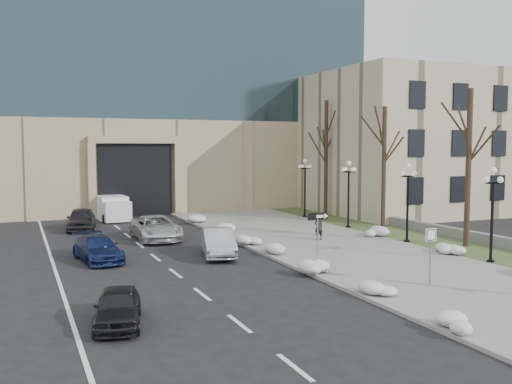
% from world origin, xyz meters
% --- Properties ---
extents(ground, '(160.00, 160.00, 0.00)m').
position_xyz_m(ground, '(0.00, 0.00, 0.00)').
color(ground, black).
rests_on(ground, ground).
extents(sidewalk, '(9.00, 40.00, 0.12)m').
position_xyz_m(sidewalk, '(3.50, 14.00, 0.06)').
color(sidewalk, gray).
rests_on(sidewalk, ground).
extents(curb, '(0.30, 40.00, 0.14)m').
position_xyz_m(curb, '(-1.00, 14.00, 0.07)').
color(curb, gray).
rests_on(curb, ground).
extents(grass_strip, '(4.00, 40.00, 0.10)m').
position_xyz_m(grass_strip, '(10.00, 14.00, 0.05)').
color(grass_strip, '#354824').
rests_on(grass_strip, ground).
extents(stone_wall, '(0.50, 30.00, 0.70)m').
position_xyz_m(stone_wall, '(12.00, 16.00, 0.35)').
color(stone_wall, slate).
rests_on(stone_wall, ground).
extents(office_tower, '(40.00, 24.70, 36.00)m').
position_xyz_m(office_tower, '(-2.01, 43.58, 18.49)').
color(office_tower, tan).
rests_on(office_tower, ground).
extents(classical_building, '(22.00, 18.12, 12.00)m').
position_xyz_m(classical_building, '(22.00, 27.98, 6.00)').
color(classical_building, tan).
rests_on(classical_building, ground).
extents(car_a, '(2.16, 3.80, 1.22)m').
position_xyz_m(car_a, '(-10.16, 3.36, 0.61)').
color(car_a, black).
rests_on(car_a, ground).
extents(car_b, '(2.54, 4.66, 1.46)m').
position_xyz_m(car_b, '(-3.38, 13.03, 0.73)').
color(car_b, '#B1B2B9').
rests_on(car_b, ground).
extents(car_c, '(2.36, 4.59, 1.27)m').
position_xyz_m(car_c, '(-9.37, 14.22, 0.64)').
color(car_c, navy).
rests_on(car_c, ground).
extents(car_d, '(2.55, 5.42, 1.50)m').
position_xyz_m(car_d, '(-5.19, 19.55, 0.75)').
color(car_d, silver).
rests_on(car_d, ground).
extents(car_e, '(2.49, 4.74, 1.54)m').
position_xyz_m(car_e, '(-8.98, 25.63, 0.77)').
color(car_e, '#29282D').
rests_on(car_e, ground).
extents(pedestrian, '(0.63, 0.46, 1.61)m').
position_xyz_m(pedestrian, '(3.73, 15.03, 0.92)').
color(pedestrian, black).
rests_on(pedestrian, sidewalk).
extents(box_truck, '(2.29, 5.96, 1.87)m').
position_xyz_m(box_truck, '(-6.15, 30.89, 0.91)').
color(box_truck, silver).
rests_on(box_truck, ground).
extents(one_way_sign, '(1.03, 0.27, 2.78)m').
position_xyz_m(one_way_sign, '(-0.40, 7.46, 2.30)').
color(one_way_sign, slate).
rests_on(one_way_sign, ground).
extents(keep_sign, '(0.52, 0.07, 2.43)m').
position_xyz_m(keep_sign, '(2.43, 3.43, 1.79)').
color(keep_sign, slate).
rests_on(keep_sign, ground).
extents(snow_clump_a, '(1.10, 1.60, 0.36)m').
position_xyz_m(snow_clump_a, '(-0.62, -1.65, 0.30)').
color(snow_clump_a, silver).
rests_on(snow_clump_a, sidewalk).
extents(snow_clump_b, '(1.10, 1.60, 0.36)m').
position_xyz_m(snow_clump_b, '(-0.60, 3.05, 0.30)').
color(snow_clump_b, silver).
rests_on(snow_clump_b, sidewalk).
extents(snow_clump_c, '(1.10, 1.60, 0.36)m').
position_xyz_m(snow_clump_c, '(-0.89, 7.05, 0.30)').
color(snow_clump_c, silver).
rests_on(snow_clump_c, sidewalk).
extents(snow_clump_d, '(1.10, 1.60, 0.36)m').
position_xyz_m(snow_clump_d, '(-0.50, 12.05, 0.30)').
color(snow_clump_d, silver).
rests_on(snow_clump_d, sidewalk).
extents(snow_clump_e, '(1.10, 1.60, 0.36)m').
position_xyz_m(snow_clump_e, '(-0.86, 15.44, 0.30)').
color(snow_clump_e, silver).
rests_on(snow_clump_e, sidewalk).
extents(snow_clump_f, '(1.10, 1.60, 0.36)m').
position_xyz_m(snow_clump_f, '(-0.67, 19.94, 0.30)').
color(snow_clump_f, silver).
rests_on(snow_clump_f, sidewalk).
extents(snow_clump_g, '(1.10, 1.60, 0.36)m').
position_xyz_m(snow_clump_g, '(-0.88, 25.49, 0.30)').
color(snow_clump_g, silver).
rests_on(snow_clump_g, sidewalk).
extents(snow_clump_i, '(1.10, 1.60, 0.36)m').
position_xyz_m(snow_clump_i, '(7.65, 8.59, 0.30)').
color(snow_clump_i, silver).
rests_on(snow_clump_i, sidewalk).
extents(snow_clump_j, '(1.10, 1.60, 0.36)m').
position_xyz_m(snow_clump_j, '(7.59, 14.69, 0.30)').
color(snow_clump_j, silver).
rests_on(snow_clump_j, sidewalk).
extents(lamppost_a, '(1.18, 1.18, 4.76)m').
position_xyz_m(lamppost_a, '(8.30, 6.00, 3.07)').
color(lamppost_a, black).
rests_on(lamppost_a, ground).
extents(lamppost_b, '(1.18, 1.18, 4.76)m').
position_xyz_m(lamppost_b, '(8.30, 12.50, 3.07)').
color(lamppost_b, black).
rests_on(lamppost_b, ground).
extents(lamppost_c, '(1.18, 1.18, 4.76)m').
position_xyz_m(lamppost_c, '(8.30, 19.00, 3.07)').
color(lamppost_c, black).
rests_on(lamppost_c, ground).
extents(lamppost_d, '(1.18, 1.18, 4.76)m').
position_xyz_m(lamppost_d, '(8.30, 25.50, 3.07)').
color(lamppost_d, black).
rests_on(lamppost_d, ground).
extents(tree_near, '(3.20, 3.20, 9.00)m').
position_xyz_m(tree_near, '(10.50, 10.00, 5.83)').
color(tree_near, black).
rests_on(tree_near, ground).
extents(tree_mid, '(3.20, 3.20, 8.50)m').
position_xyz_m(tree_mid, '(10.50, 18.00, 5.50)').
color(tree_mid, black).
rests_on(tree_mid, ground).
extents(tree_far, '(3.20, 3.20, 9.50)m').
position_xyz_m(tree_far, '(10.50, 26.00, 6.15)').
color(tree_far, black).
rests_on(tree_far, ground).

